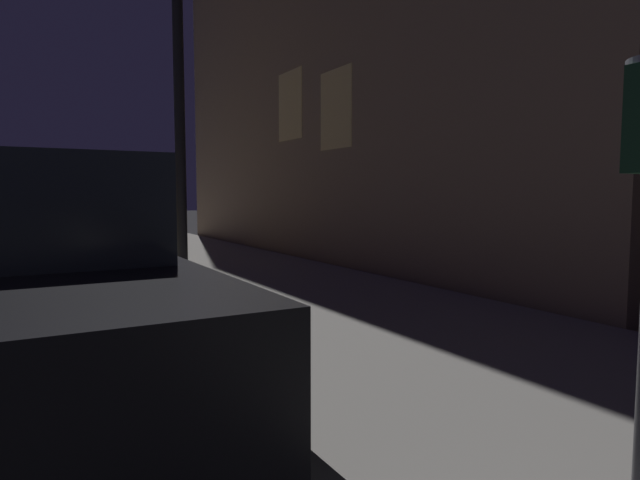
{
  "coord_description": "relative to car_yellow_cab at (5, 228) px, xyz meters",
  "views": [
    {
      "loc": [
        2.93,
        -0.27,
        1.23
      ],
      "look_at": [
        4.23,
        2.01,
        1.01
      ],
      "focal_mm": 30.54,
      "sensor_mm": 36.0,
      "label": 1
    }
  ],
  "objects": [
    {
      "name": "car_silver",
      "position": [
        -0.0,
        6.18,
        -0.02
      ],
      "size": [
        2.13,
        4.35,
        1.43
      ],
      "color": "#B7B7BF",
      "rests_on": "ground"
    },
    {
      "name": "street_lamp",
      "position": [
        2.37,
        -1.16,
        3.4
      ],
      "size": [
        0.44,
        0.44,
        6.09
      ],
      "color": "black",
      "rests_on": "sidewalk"
    },
    {
      "name": "building_mid",
      "position": [
        7.95,
        -1.03,
        4.29
      ],
      "size": [
        7.01,
        11.8,
        10.01
      ],
      "color": "#8C7259",
      "rests_on": "ground"
    },
    {
      "name": "car_yellow_cab",
      "position": [
        0.0,
        0.0,
        0.0
      ],
      "size": [
        2.09,
        4.11,
        1.43
      ],
      "color": "gold",
      "rests_on": "ground"
    }
  ]
}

